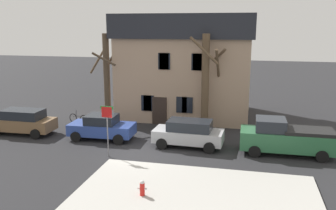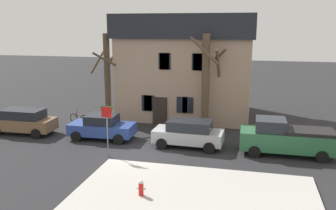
{
  "view_description": "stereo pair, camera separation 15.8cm",
  "coord_description": "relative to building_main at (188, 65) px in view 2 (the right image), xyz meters",
  "views": [
    {
      "loc": [
        6.21,
        -19.04,
        7.41
      ],
      "look_at": [
        1.25,
        2.63,
        2.47
      ],
      "focal_mm": 38.68,
      "sensor_mm": 36.0,
      "label": 1
    },
    {
      "loc": [
        6.37,
        -19.0,
        7.41
      ],
      "look_at": [
        1.25,
        2.63,
        2.47
      ],
      "focal_mm": 38.68,
      "sensor_mm": 36.0,
      "label": 2
    }
  ],
  "objects": [
    {
      "name": "street_sign_pole",
      "position": [
        -2.59,
        -11.12,
        -2.11
      ],
      "size": [
        0.76,
        0.07,
        2.97
      ],
      "color": "slate",
      "rests_on": "ground_plane"
    },
    {
      "name": "tree_bare_mid",
      "position": [
        2.14,
        -4.45,
        -0.56
      ],
      "size": [
        2.43,
        2.46,
        6.82
      ],
      "color": "brown",
      "rests_on": "ground_plane"
    },
    {
      "name": "building_main",
      "position": [
        0.0,
        0.0,
        0.0
      ],
      "size": [
        10.77,
        7.92,
        8.21
      ],
      "color": "tan",
      "rests_on": "ground_plane"
    },
    {
      "name": "fire_hydrant",
      "position": [
        0.79,
        -15.55,
        -3.7
      ],
      "size": [
        0.42,
        0.22,
        0.7
      ],
      "color": "red",
      "rests_on": "sidewalk_slab"
    },
    {
      "name": "tree_bare_near",
      "position": [
        -5.69,
        -3.54,
        -0.64
      ],
      "size": [
        2.32,
        2.34,
        6.78
      ],
      "color": "#4C3D2D",
      "rests_on": "ground_plane"
    },
    {
      "name": "car_silver_wagon",
      "position": [
        1.61,
        -8.36,
        -3.3
      ],
      "size": [
        4.34,
        2.13,
        1.69
      ],
      "color": "#B7BABF",
      "rests_on": "ground_plane"
    },
    {
      "name": "sidewalk_slab",
      "position": [
        3.06,
        -16.08,
        -4.12
      ],
      "size": [
        10.68,
        8.62,
        0.12
      ],
      "primitive_type": "cube",
      "color": "#B7B5AD",
      "rests_on": "ground_plane"
    },
    {
      "name": "car_brown_wagon",
      "position": [
        -10.03,
        -8.27,
        -3.28
      ],
      "size": [
        4.46,
        2.02,
        1.73
      ],
      "color": "brown",
      "rests_on": "ground_plane"
    },
    {
      "name": "car_blue_sedan",
      "position": [
        -4.24,
        -8.11,
        -3.36
      ],
      "size": [
        4.29,
        2.15,
        1.64
      ],
      "color": "#2D4799",
      "rests_on": "ground_plane"
    },
    {
      "name": "bicycle_leaning",
      "position": [
        -7.57,
        -4.86,
        -3.82
      ],
      "size": [
        1.71,
        0.46,
        1.03
      ],
      "color": "black",
      "rests_on": "ground_plane"
    },
    {
      "name": "pickup_truck_green",
      "position": [
        7.34,
        -8.37,
        -3.18
      ],
      "size": [
        5.32,
        2.19,
        2.09
      ],
      "color": "#2D6B42",
      "rests_on": "ground_plane"
    },
    {
      "name": "ground_plane",
      "position": [
        -1.07,
        -10.47,
        -4.18
      ],
      "size": [
        120.0,
        120.0,
        0.0
      ],
      "primitive_type": "plane",
      "color": "#262628"
    }
  ]
}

